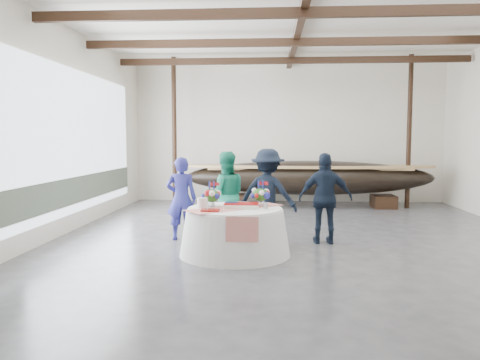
{
  "coord_description": "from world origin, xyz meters",
  "views": [
    {
      "loc": [
        -0.58,
        -9.46,
        2.04
      ],
      "look_at": [
        -1.2,
        0.07,
        1.21
      ],
      "focal_mm": 35.0,
      "sensor_mm": 36.0,
      "label": 1
    }
  ],
  "objects": [
    {
      "name": "wall_left",
      "position": [
        -5.0,
        0.0,
        2.25
      ],
      "size": [
        0.02,
        12.0,
        4.5
      ],
      "primitive_type": "cube",
      "color": "silver",
      "rests_on": "ground"
    },
    {
      "name": "guest_man_left",
      "position": [
        -0.63,
        -0.01,
        0.93
      ],
      "size": [
        1.33,
        0.96,
        1.85
      ],
      "primitive_type": "imported",
      "rotation": [
        0.0,
        0.0,
        2.9
      ],
      "color": "black",
      "rests_on": "ground"
    },
    {
      "name": "banquet_table",
      "position": [
        -1.2,
        -1.33,
        0.42
      ],
      "size": [
        1.95,
        1.95,
        0.84
      ],
      "color": "silver",
      "rests_on": "ground"
    },
    {
      "name": "guest_man_right",
      "position": [
        0.5,
        -0.31,
        0.89
      ],
      "size": [
        1.05,
        0.45,
        1.78
      ],
      "primitive_type": "imported",
      "rotation": [
        0.0,
        0.0,
        3.16
      ],
      "color": "black",
      "rests_on": "ground"
    },
    {
      "name": "pavilion_structure",
      "position": [
        0.0,
        0.8,
        4.0
      ],
      "size": [
        9.8,
        11.76,
        4.5
      ],
      "color": "black",
      "rests_on": "ground"
    },
    {
      "name": "wall_back",
      "position": [
        0.0,
        6.0,
        2.25
      ],
      "size": [
        10.0,
        0.02,
        4.5
      ],
      "primitive_type": "cube",
      "color": "silver",
      "rests_on": "ground"
    },
    {
      "name": "longboat_display",
      "position": [
        0.57,
        4.66,
        0.89
      ],
      "size": [
        7.46,
        1.49,
        1.4
      ],
      "color": "black",
      "rests_on": "ground"
    },
    {
      "name": "guest_woman_blue",
      "position": [
        -2.38,
        -0.16,
        0.84
      ],
      "size": [
        0.64,
        0.44,
        1.69
      ],
      "primitive_type": "imported",
      "rotation": [
        0.0,
        0.0,
        3.2
      ],
      "color": "navy",
      "rests_on": "ground"
    },
    {
      "name": "guest_woman_teal",
      "position": [
        -1.5,
        -0.03,
        0.9
      ],
      "size": [
        1.0,
        0.86,
        1.8
      ],
      "primitive_type": "imported",
      "rotation": [
        0.0,
        0.0,
        3.37
      ],
      "color": "#1A8A69",
      "rests_on": "ground"
    },
    {
      "name": "wall_front",
      "position": [
        0.0,
        -6.0,
        2.25
      ],
      "size": [
        10.0,
        0.02,
        4.5
      ],
      "primitive_type": "cube",
      "color": "silver",
      "rests_on": "ground"
    },
    {
      "name": "tabletop_items",
      "position": [
        -1.24,
        -1.2,
        0.98
      ],
      "size": [
        1.74,
        1.58,
        0.4
      ],
      "color": "red",
      "rests_on": "banquet_table"
    },
    {
      "name": "floor",
      "position": [
        0.0,
        0.0,
        0.0
      ],
      "size": [
        10.0,
        12.0,
        0.01
      ],
      "primitive_type": "cube",
      "color": "#3D3D42",
      "rests_on": "ground"
    },
    {
      "name": "ceiling",
      "position": [
        0.0,
        0.0,
        4.5
      ],
      "size": [
        10.0,
        12.0,
        0.01
      ],
      "primitive_type": "cube",
      "color": "white",
      "rests_on": "wall_back"
    },
    {
      "name": "open_bay",
      "position": [
        -4.95,
        1.0,
        1.83
      ],
      "size": [
        0.03,
        7.0,
        3.2
      ],
      "color": "silver",
      "rests_on": "ground"
    }
  ]
}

